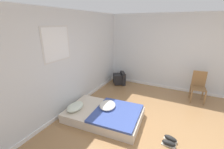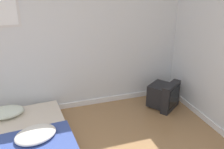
% 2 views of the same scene
% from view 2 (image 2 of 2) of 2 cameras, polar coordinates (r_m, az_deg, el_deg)
% --- Properties ---
extents(wall_back, '(7.82, 0.08, 2.60)m').
position_cam_2_polar(wall_back, '(3.92, -22.31, 8.01)').
color(wall_back, silver).
rests_on(wall_back, ground_plane).
extents(mattress_bed, '(1.27, 1.90, 0.37)m').
position_cam_2_polar(mattress_bed, '(3.40, -19.30, -15.34)').
color(mattress_bed, beige).
rests_on(mattress_bed, ground_plane).
extents(crt_tv, '(0.59, 0.59, 0.46)m').
position_cam_2_polar(crt_tv, '(4.32, 11.75, -4.69)').
color(crt_tv, black).
rests_on(crt_tv, ground_plane).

